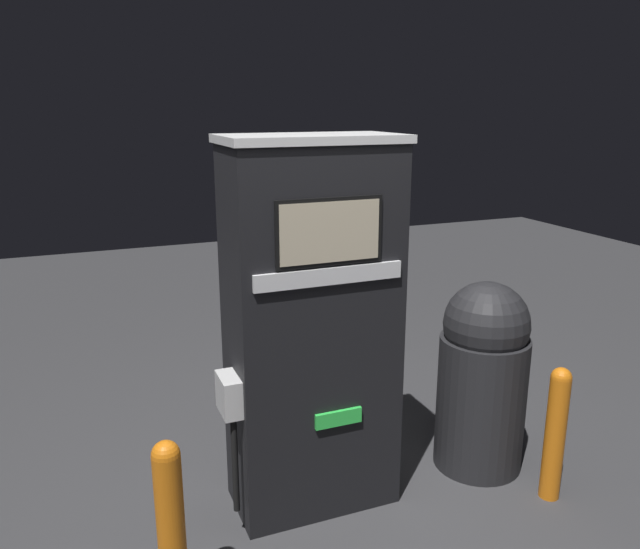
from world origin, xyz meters
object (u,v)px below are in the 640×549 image
(trash_bin, at_px, (483,375))
(safety_bollard_far, at_px, (556,430))
(safety_bollard, at_px, (171,525))
(gas_pump, at_px, (312,329))

(trash_bin, xyz_separation_m, safety_bollard_far, (0.17, -0.43, -0.17))
(trash_bin, bearing_deg, safety_bollard_far, -68.34)
(safety_bollard, xyz_separation_m, trash_bin, (1.88, 0.48, 0.15))
(safety_bollard, xyz_separation_m, safety_bollard_far, (2.05, 0.05, -0.02))
(trash_bin, height_order, safety_bollard_far, trash_bin)
(safety_bollard_far, bearing_deg, safety_bollard, -178.64)
(trash_bin, relative_size, safety_bollard_far, 1.48)
(safety_bollard, bearing_deg, trash_bin, 14.31)
(gas_pump, relative_size, safety_bollard, 2.42)
(gas_pump, distance_m, safety_bollard, 1.14)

